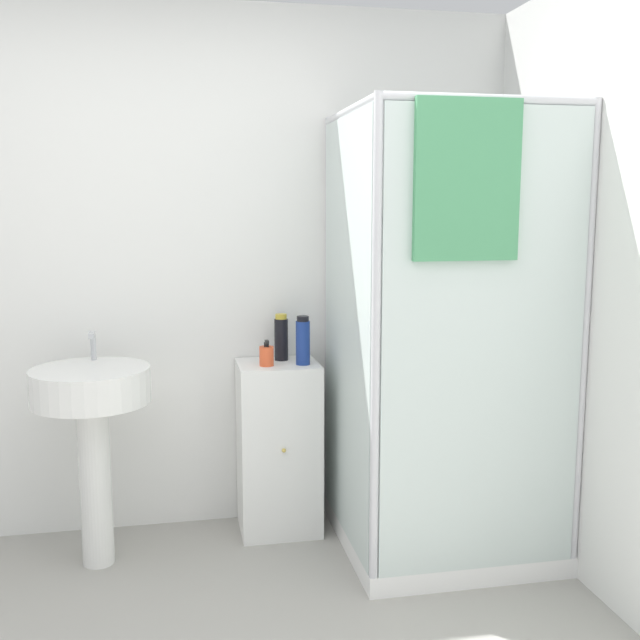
{
  "coord_description": "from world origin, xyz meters",
  "views": [
    {
      "loc": [
        0.01,
        -1.94,
        1.57
      ],
      "look_at": [
        0.63,
        1.13,
        1.09
      ],
      "focal_mm": 42.0,
      "sensor_mm": 36.0,
      "label": 1
    }
  ],
  "objects_px": {
    "shampoo_bottle_tall_black": "(281,338)",
    "shampoo_bottle_blue": "(303,341)",
    "sink": "(92,412)",
    "soap_dispenser": "(267,356)"
  },
  "relations": [
    {
      "from": "soap_dispenser",
      "to": "shampoo_bottle_blue",
      "type": "height_order",
      "value": "shampoo_bottle_blue"
    },
    {
      "from": "sink",
      "to": "shampoo_bottle_blue",
      "type": "bearing_deg",
      "value": 8.49
    },
    {
      "from": "shampoo_bottle_blue",
      "to": "soap_dispenser",
      "type": "bearing_deg",
      "value": 178.32
    },
    {
      "from": "shampoo_bottle_tall_black",
      "to": "shampoo_bottle_blue",
      "type": "relative_size",
      "value": 0.98
    },
    {
      "from": "soap_dispenser",
      "to": "shampoo_bottle_blue",
      "type": "bearing_deg",
      "value": -1.68
    },
    {
      "from": "sink",
      "to": "shampoo_bottle_tall_black",
      "type": "height_order",
      "value": "shampoo_bottle_tall_black"
    },
    {
      "from": "sink",
      "to": "soap_dispenser",
      "type": "bearing_deg",
      "value": 10.69
    },
    {
      "from": "soap_dispenser",
      "to": "sink",
      "type": "bearing_deg",
      "value": -169.31
    },
    {
      "from": "sink",
      "to": "soap_dispenser",
      "type": "relative_size",
      "value": 8.25
    },
    {
      "from": "soap_dispenser",
      "to": "shampoo_bottle_tall_black",
      "type": "bearing_deg",
      "value": 53.18
    }
  ]
}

